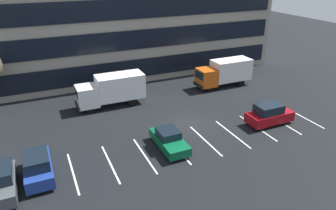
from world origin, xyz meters
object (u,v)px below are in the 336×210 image
object	(u,v)px
box_truck_orange	(225,72)
suv_maroon	(269,115)
box_truck_white	(112,89)
suv_charcoal	(1,182)
sedan_forest	(169,140)
suv_navy	(38,166)

from	to	relation	value
box_truck_orange	suv_maroon	world-z (taller)	box_truck_orange
box_truck_orange	suv_maroon	size ratio (longest dim) A/B	1.58
box_truck_white	suv_charcoal	size ratio (longest dim) A/B	1.68
box_truck_white	suv_charcoal	bearing A→B (deg)	-133.83
suv_maroon	box_truck_orange	bearing A→B (deg)	80.13
sedan_forest	suv_navy	bearing A→B (deg)	178.99
box_truck_orange	suv_navy	bearing A→B (deg)	-155.55
box_truck_white	suv_navy	world-z (taller)	box_truck_white
suv_navy	suv_maroon	size ratio (longest dim) A/B	0.98
box_truck_orange	suv_maroon	xyz separation A→B (m)	(-1.80, -10.32, -0.86)
box_truck_orange	sedan_forest	size ratio (longest dim) A/B	1.59
suv_charcoal	suv_navy	bearing A→B (deg)	19.30
box_truck_orange	sedan_forest	xyz separation A→B (m)	(-12.19, -10.31, -1.09)
box_truck_white	suv_navy	xyz separation A→B (m)	(-8.11, -10.06, -0.92)
box_truck_white	sedan_forest	bearing A→B (deg)	-79.02
suv_navy	suv_charcoal	xyz separation A→B (m)	(-2.33, -0.82, -0.02)
box_truck_white	suv_charcoal	xyz separation A→B (m)	(-10.44, -10.88, -0.95)
box_truck_orange	suv_maroon	distance (m)	10.51
box_truck_white	suv_navy	bearing A→B (deg)	-128.88
suv_maroon	suv_charcoal	size ratio (longest dim) A/B	1.04
sedan_forest	suv_maroon	bearing A→B (deg)	-0.05
box_truck_orange	box_truck_white	bearing A→B (deg)	-179.71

